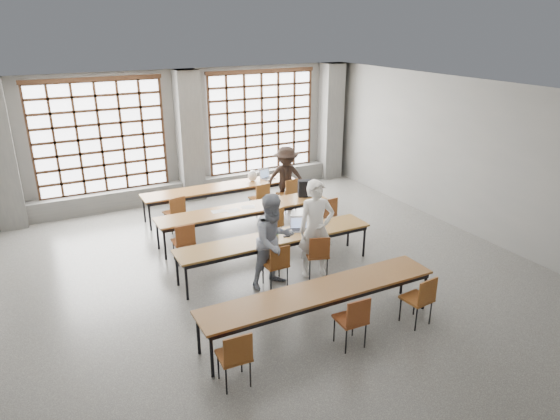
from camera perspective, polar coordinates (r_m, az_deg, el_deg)
The scene contains 40 objects.
floor at distance 9.78m, azimuth -0.28°, elevation -7.67°, with size 11.00×11.00×0.00m, color #4A4A47.
ceiling at distance 8.68m, azimuth -0.32°, elevation 13.10°, with size 11.00×11.00×0.00m, color silver.
wall_back at distance 14.04m, azimuth -10.67°, elevation 8.47°, with size 10.00×10.00×0.00m, color slate.
wall_front at distance 5.33m, azimuth 28.77°, elevation -15.30°, with size 10.00×10.00×0.00m, color slate.
wall_right at distance 12.10m, azimuth 21.40°, elevation 5.43°, with size 11.00×11.00×0.00m, color slate.
column_left at distance 13.22m, azimuth -29.29°, elevation 5.41°, with size 0.60×0.55×3.50m, color #555553.
column_mid at distance 13.77m, azimuth -10.32°, elevation 8.26°, with size 0.60×0.55×3.50m, color #555553.
column_right at distance 15.66m, azimuth 5.80°, elevation 9.98°, with size 0.60×0.55×3.50m, color #555553.
window_left at distance 13.48m, azimuth -19.84°, elevation 7.75°, with size 3.32×0.12×3.00m.
window_right at distance 14.72m, azimuth -2.11°, elevation 9.97°, with size 3.32×0.12×3.00m.
sill_ledge at distance 14.24m, azimuth -10.03°, elevation 2.42°, with size 9.80×0.35×0.50m, color #555553.
desk_row_a at distance 12.78m, azimuth -6.72°, elevation 2.43°, with size 4.00×0.70×0.73m.
desk_row_b at distance 11.27m, azimuth -4.10°, elevation -0.04°, with size 4.00×0.70×0.73m.
desk_row_c at distance 9.76m, azimuth -0.45°, elevation -3.39°, with size 4.00×0.70×0.73m.
desk_row_d at distance 7.95m, azimuth 4.63°, elevation -9.48°, with size 4.00×0.70×0.73m.
chair_back_left at distance 11.87m, azimuth -11.85°, elevation -0.01°, with size 0.50×0.50×0.88m.
chair_back_mid at distance 12.57m, azimuth -2.23°, elevation 1.62°, with size 0.46×0.47×0.88m.
chair_back_right at distance 12.91m, azimuth 1.01°, elevation 2.16°, with size 0.49×0.50×0.88m.
chair_mid_left at distance 10.28m, azimuth -10.90°, elevation -3.28°, with size 0.43×0.43×0.88m.
chair_mid_centre at distance 10.94m, azimuth -0.78°, elevation -1.36°, with size 0.49×0.50×0.88m.
chair_mid_right at distance 11.59m, azimuth 5.39°, elevation -0.16°, with size 0.46×0.46×0.88m.
chair_front_left at distance 9.18m, azimuth -0.34°, elevation -5.91°, with size 0.42×0.43×0.88m.
chair_front_right at distance 9.57m, azimuth 4.34°, elevation -4.80°, with size 0.53×0.53×0.88m.
chair_near_left at distance 6.90m, azimuth -5.12°, elevation -16.02°, with size 0.44×0.44×0.88m.
chair_near_mid at distance 7.67m, azimuth 8.40°, elevation -12.00°, with size 0.44×0.44×0.88m.
chair_near_right at distance 8.42m, azimuth 15.82°, elevation -9.45°, with size 0.47×0.47×0.88m.
student_male at distance 9.51m, azimuth 4.14°, elevation -2.17°, with size 0.70×0.46×1.92m, color white.
student_female at distance 9.13m, azimuth -0.71°, elevation -3.55°, with size 0.87×0.68×1.80m, color #172446.
student_back at distance 12.92m, azimuth 0.69°, elevation 3.60°, with size 1.09×0.63×1.69m, color black.
laptop_front at distance 10.04m, azimuth 2.21°, elevation -1.90°, with size 0.45×0.42×0.26m.
laptop_back at distance 13.33m, azimuth -1.56°, elevation 3.91°, with size 0.44×0.41×0.26m.
mouse at distance 10.14m, azimuth 4.40°, elevation -1.98°, with size 0.10×0.06×0.04m, color silver.
green_box at distance 9.76m, azimuth -0.93°, elevation -2.69°, with size 0.25×0.09×0.09m, color #297E33.
phone at distance 9.72m, azimuth 0.76°, elevation -3.02°, with size 0.13×0.06×0.01m, color black.
paper_sheet_a at distance 11.08m, azimuth -7.06°, elevation -0.15°, with size 0.30×0.21×0.00m, color silver.
paper_sheet_b at distance 11.09m, azimuth -5.43°, elevation -0.06°, with size 0.30×0.21×0.00m, color white.
paper_sheet_c at distance 11.28m, azimuth -3.65°, elevation 0.35°, with size 0.30×0.21×0.00m, color white.
backpack at distance 11.90m, azimuth 2.86°, elevation 2.49°, with size 0.32×0.20×0.40m, color black.
plastic_bag at distance 13.09m, azimuth -3.15°, elevation 3.94°, with size 0.26×0.21×0.29m, color white.
red_pouch at distance 6.99m, azimuth -5.34°, elevation -15.90°, with size 0.20×0.08×0.06m, color #A8141B.
Camera 1 is at (-3.90, -7.66, 4.67)m, focal length 32.00 mm.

